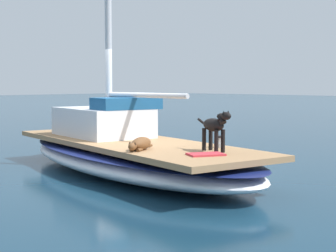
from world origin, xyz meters
The scene contains 7 objects.
ground_plane centered at (0.00, 0.00, 0.00)m, with size 120.00×120.00×0.00m, color #143347.
sailboat_main centered at (0.00, 0.00, 0.34)m, with size 3.93×7.60×0.66m.
cabin_house centered at (0.24, 1.09, 1.01)m, with size 1.82×2.47×0.84m.
dog_black centered at (-0.18, -2.24, 1.08)m, with size 0.38×0.92×0.70m.
dog_brown centered at (-0.88, -1.19, 0.77)m, with size 0.91×0.49×0.22m.
deck_winch centered at (0.33, -1.93, 0.76)m, with size 0.16×0.16×0.21m.
deck_towel centered at (-0.62, -2.41, 0.68)m, with size 0.56×0.36×0.03m, color #C6333D.
Camera 1 is at (-7.19, -7.82, 1.82)m, focal length 57.87 mm.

